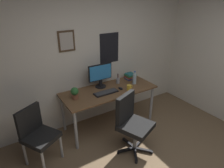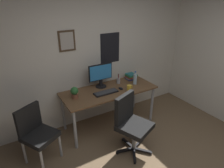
{
  "view_description": "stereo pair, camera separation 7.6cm",
  "coord_description": "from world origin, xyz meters",
  "px_view_note": "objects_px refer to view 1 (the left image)",
  "views": [
    {
      "loc": [
        -1.52,
        -1.0,
        2.29
      ],
      "look_at": [
        0.12,
        1.62,
        0.89
      ],
      "focal_mm": 31.59,
      "sensor_mm": 36.0,
      "label": 1
    },
    {
      "loc": [
        -1.45,
        -1.04,
        2.29
      ],
      "look_at": [
        0.12,
        1.62,
        0.89
      ],
      "focal_mm": 31.59,
      "sensor_mm": 36.0,
      "label": 2
    }
  ],
  "objects_px": {
    "side_chair": "(37,132)",
    "book_stack_left": "(130,76)",
    "office_chair": "(132,121)",
    "coffee_mug_near": "(129,87)",
    "keyboard": "(106,92)",
    "potted_plant": "(75,93)",
    "computer_mouse": "(121,88)",
    "monitor": "(100,75)",
    "water_bottle": "(135,79)",
    "pen_cup": "(118,81)"
  },
  "relations": [
    {
      "from": "office_chair",
      "to": "side_chair",
      "type": "height_order",
      "value": "office_chair"
    },
    {
      "from": "office_chair",
      "to": "coffee_mug_near",
      "type": "distance_m",
      "value": 0.69
    },
    {
      "from": "side_chair",
      "to": "book_stack_left",
      "type": "relative_size",
      "value": 4.28
    },
    {
      "from": "office_chair",
      "to": "coffee_mug_near",
      "type": "bearing_deg",
      "value": 57.47
    },
    {
      "from": "computer_mouse",
      "to": "pen_cup",
      "type": "bearing_deg",
      "value": 66.87
    },
    {
      "from": "side_chair",
      "to": "book_stack_left",
      "type": "bearing_deg",
      "value": 11.99
    },
    {
      "from": "coffee_mug_near",
      "to": "office_chair",
      "type": "bearing_deg",
      "value": -122.53
    },
    {
      "from": "side_chair",
      "to": "computer_mouse",
      "type": "xyz_separation_m",
      "value": [
        1.53,
        0.12,
        0.26
      ]
    },
    {
      "from": "office_chair",
      "to": "keyboard",
      "type": "distance_m",
      "value": 0.69
    },
    {
      "from": "keyboard",
      "to": "potted_plant",
      "type": "height_order",
      "value": "potted_plant"
    },
    {
      "from": "coffee_mug_near",
      "to": "pen_cup",
      "type": "distance_m",
      "value": 0.36
    },
    {
      "from": "office_chair",
      "to": "keyboard",
      "type": "height_order",
      "value": "office_chair"
    },
    {
      "from": "keyboard",
      "to": "book_stack_left",
      "type": "distance_m",
      "value": 0.79
    },
    {
      "from": "water_bottle",
      "to": "potted_plant",
      "type": "relative_size",
      "value": 1.29
    },
    {
      "from": "book_stack_left",
      "to": "potted_plant",
      "type": "bearing_deg",
      "value": -171.95
    },
    {
      "from": "potted_plant",
      "to": "book_stack_left",
      "type": "bearing_deg",
      "value": 8.05
    },
    {
      "from": "potted_plant",
      "to": "book_stack_left",
      "type": "relative_size",
      "value": 0.95
    },
    {
      "from": "monitor",
      "to": "keyboard",
      "type": "distance_m",
      "value": 0.37
    },
    {
      "from": "monitor",
      "to": "side_chair",
      "type": "bearing_deg",
      "value": -162.04
    },
    {
      "from": "computer_mouse",
      "to": "office_chair",
      "type": "bearing_deg",
      "value": -109.84
    },
    {
      "from": "monitor",
      "to": "potted_plant",
      "type": "height_order",
      "value": "monitor"
    },
    {
      "from": "office_chair",
      "to": "coffee_mug_near",
      "type": "xyz_separation_m",
      "value": [
        0.34,
        0.54,
        0.27
      ]
    },
    {
      "from": "monitor",
      "to": "computer_mouse",
      "type": "bearing_deg",
      "value": -48.82
    },
    {
      "from": "office_chair",
      "to": "water_bottle",
      "type": "relative_size",
      "value": 3.76
    },
    {
      "from": "office_chair",
      "to": "monitor",
      "type": "bearing_deg",
      "value": 91.19
    },
    {
      "from": "pen_cup",
      "to": "monitor",
      "type": "bearing_deg",
      "value": 174.14
    },
    {
      "from": "office_chair",
      "to": "side_chair",
      "type": "relative_size",
      "value": 1.09
    },
    {
      "from": "computer_mouse",
      "to": "potted_plant",
      "type": "bearing_deg",
      "value": 172.23
    },
    {
      "from": "potted_plant",
      "to": "water_bottle",
      "type": "bearing_deg",
      "value": -2.26
    },
    {
      "from": "keyboard",
      "to": "water_bottle",
      "type": "height_order",
      "value": "water_bottle"
    },
    {
      "from": "office_chair",
      "to": "monitor",
      "type": "distance_m",
      "value": 1.04
    },
    {
      "from": "monitor",
      "to": "computer_mouse",
      "type": "xyz_separation_m",
      "value": [
        0.25,
        -0.29,
        -0.22
      ]
    },
    {
      "from": "monitor",
      "to": "keyboard",
      "type": "xyz_separation_m",
      "value": [
        -0.05,
        -0.28,
        -0.23
      ]
    },
    {
      "from": "coffee_mug_near",
      "to": "side_chair",
      "type": "bearing_deg",
      "value": -179.31
    },
    {
      "from": "monitor",
      "to": "keyboard",
      "type": "height_order",
      "value": "monitor"
    },
    {
      "from": "office_chair",
      "to": "water_bottle",
      "type": "distance_m",
      "value": 0.98
    },
    {
      "from": "monitor",
      "to": "water_bottle",
      "type": "distance_m",
      "value": 0.67
    },
    {
      "from": "side_chair",
      "to": "book_stack_left",
      "type": "xyz_separation_m",
      "value": [
        1.96,
        0.42,
        0.31
      ]
    },
    {
      "from": "monitor",
      "to": "potted_plant",
      "type": "xyz_separation_m",
      "value": [
        -0.58,
        -0.18,
        -0.13
      ]
    },
    {
      "from": "water_bottle",
      "to": "book_stack_left",
      "type": "xyz_separation_m",
      "value": [
        0.07,
        0.23,
        -0.04
      ]
    },
    {
      "from": "side_chair",
      "to": "monitor",
      "type": "bearing_deg",
      "value": 17.96
    },
    {
      "from": "computer_mouse",
      "to": "pen_cup",
      "type": "height_order",
      "value": "pen_cup"
    },
    {
      "from": "office_chair",
      "to": "side_chair",
      "type": "distance_m",
      "value": 1.39
    },
    {
      "from": "potted_plant",
      "to": "office_chair",
      "type": "bearing_deg",
      "value": -51.87
    },
    {
      "from": "office_chair",
      "to": "coffee_mug_near",
      "type": "height_order",
      "value": "office_chair"
    },
    {
      "from": "monitor",
      "to": "coffee_mug_near",
      "type": "distance_m",
      "value": 0.57
    },
    {
      "from": "potted_plant",
      "to": "book_stack_left",
      "type": "xyz_separation_m",
      "value": [
        1.26,
        0.18,
        -0.04
      ]
    },
    {
      "from": "office_chair",
      "to": "pen_cup",
      "type": "distance_m",
      "value": 1.0
    },
    {
      "from": "monitor",
      "to": "computer_mouse",
      "type": "distance_m",
      "value": 0.44
    },
    {
      "from": "monitor",
      "to": "book_stack_left",
      "type": "xyz_separation_m",
      "value": [
        0.68,
        0.0,
        -0.18
      ]
    }
  ]
}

